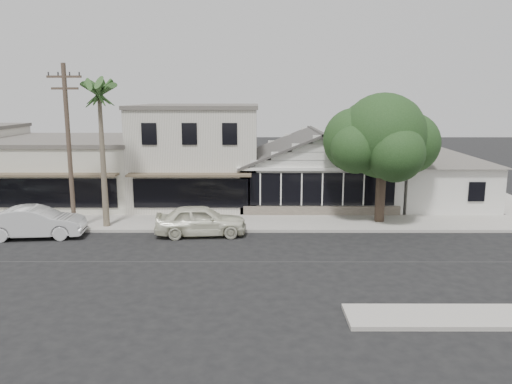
{
  "coord_description": "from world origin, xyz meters",
  "views": [
    {
      "loc": [
        1.03,
        -21.32,
        7.28
      ],
      "look_at": [
        0.98,
        6.0,
        2.05
      ],
      "focal_mm": 35.0,
      "sensor_mm": 36.0,
      "label": 1
    }
  ],
  "objects_px": {
    "car_0": "(201,220)",
    "car_1": "(36,222)",
    "utility_pole": "(69,144)",
    "shade_tree": "(381,138)"
  },
  "relations": [
    {
      "from": "utility_pole",
      "to": "car_1",
      "type": "bearing_deg",
      "value": -141.05
    },
    {
      "from": "utility_pole",
      "to": "car_1",
      "type": "xyz_separation_m",
      "value": [
        -1.55,
        -1.26,
        -3.97
      ]
    },
    {
      "from": "shade_tree",
      "to": "car_0",
      "type": "bearing_deg",
      "value": -164.66
    },
    {
      "from": "car_0",
      "to": "car_1",
      "type": "height_order",
      "value": "car_1"
    },
    {
      "from": "car_1",
      "to": "shade_tree",
      "type": "height_order",
      "value": "shade_tree"
    },
    {
      "from": "car_0",
      "to": "shade_tree",
      "type": "height_order",
      "value": "shade_tree"
    },
    {
      "from": "shade_tree",
      "to": "utility_pole",
      "type": "bearing_deg",
      "value": -173.49
    },
    {
      "from": "car_0",
      "to": "car_1",
      "type": "xyz_separation_m",
      "value": [
        -8.6,
        -0.45,
        0.0
      ]
    },
    {
      "from": "utility_pole",
      "to": "shade_tree",
      "type": "bearing_deg",
      "value": 6.51
    },
    {
      "from": "utility_pole",
      "to": "shade_tree",
      "type": "xyz_separation_m",
      "value": [
        17.1,
        1.95,
        0.16
      ]
    }
  ]
}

